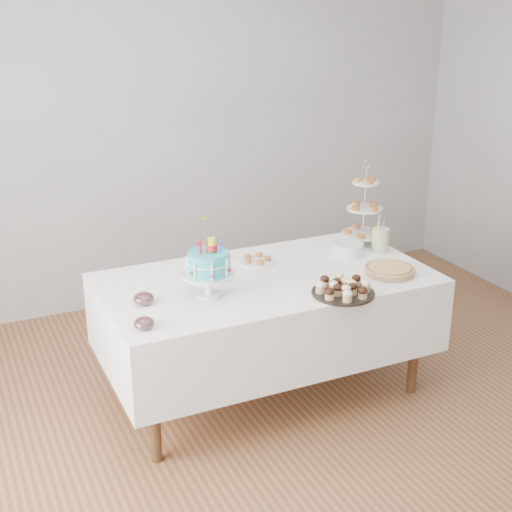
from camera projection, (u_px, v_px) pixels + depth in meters
name	position (u px, v px, depth m)	size (l,w,h in m)	color
floor	(288.00, 417.00, 4.16)	(5.00, 5.00, 0.00)	brown
walls	(292.00, 193.00, 3.68)	(5.04, 4.04, 2.70)	gray
table	(266.00, 312.00, 4.22)	(1.92, 1.02, 0.77)	white
birthday_cake	(209.00, 276.00, 3.84)	(0.29, 0.29, 0.44)	white
cupcake_tray	(343.00, 287.00, 3.90)	(0.35, 0.35, 0.08)	black
pie	(389.00, 270.00, 4.17)	(0.30, 0.30, 0.05)	tan
tiered_stand	(364.00, 209.00, 4.63)	(0.28, 0.28, 0.55)	silver
plate_stack	(348.00, 249.00, 4.48)	(0.20, 0.20, 0.08)	white
pastry_plate	(257.00, 260.00, 4.36)	(0.23, 0.23, 0.03)	white
jam_bowl_a	(144.00, 323.00, 3.50)	(0.10, 0.10, 0.06)	silver
jam_bowl_b	(144.00, 299.00, 3.77)	(0.11, 0.11, 0.07)	silver
utensil_pitcher	(380.00, 239.00, 4.51)	(0.11, 0.11, 0.24)	beige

